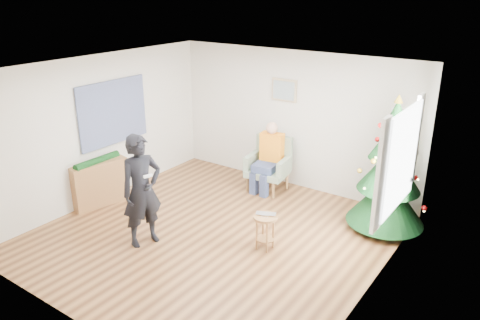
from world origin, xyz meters
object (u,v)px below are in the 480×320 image
Objects in this scene: stool at (265,232)px; standing_man at (142,191)px; armchair at (269,171)px; console at (100,183)px; christmas_tree at (390,171)px.

standing_man is at bearing -150.95° from stool.
armchair is 3.11m from console.
christmas_tree is 4.08× the size of stool.
christmas_tree is 3.80m from standing_man.
console is (-3.21, -0.40, 0.12)m from stool.
christmas_tree is at bearing -14.09° from armchair.
standing_man reaches higher than console.
christmas_tree is 2.19× the size of armchair.
console is (-4.45, -2.04, -0.59)m from christmas_tree.
christmas_tree reaches higher than standing_man.
christmas_tree reaches higher than armchair.
christmas_tree reaches higher than stool.
standing_man is at bearing -108.01° from armchair.
console is (-1.61, 0.49, -0.46)m from standing_man.
stool is 0.54× the size of armchair.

